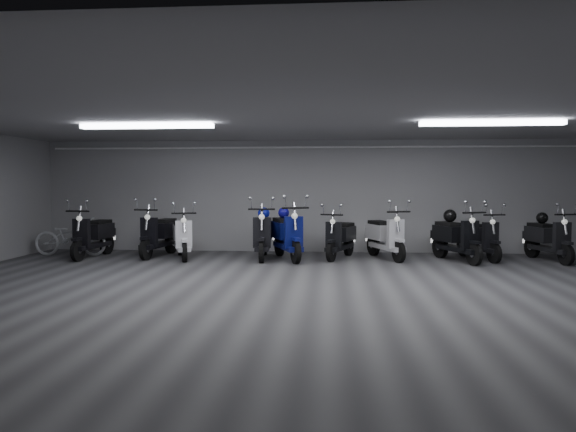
# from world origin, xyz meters

# --- Properties ---
(floor) EXTENTS (14.00, 10.00, 0.01)m
(floor) POSITION_xyz_m (0.00, 0.00, -0.01)
(floor) COLOR #3A3A3D
(floor) RESTS_ON ground
(ceiling) EXTENTS (14.00, 10.00, 0.01)m
(ceiling) POSITION_xyz_m (0.00, 0.00, 2.80)
(ceiling) COLOR gray
(ceiling) RESTS_ON ground
(back_wall) EXTENTS (14.00, 0.01, 2.80)m
(back_wall) POSITION_xyz_m (0.00, 5.00, 1.40)
(back_wall) COLOR gray
(back_wall) RESTS_ON ground
(front_wall) EXTENTS (14.00, 0.01, 2.80)m
(front_wall) POSITION_xyz_m (0.00, -5.00, 1.40)
(front_wall) COLOR gray
(front_wall) RESTS_ON ground
(fluor_strip_left) EXTENTS (2.40, 0.18, 0.08)m
(fluor_strip_left) POSITION_xyz_m (-3.00, 1.00, 2.74)
(fluor_strip_left) COLOR white
(fluor_strip_left) RESTS_ON ceiling
(fluor_strip_right) EXTENTS (2.40, 0.18, 0.08)m
(fluor_strip_right) POSITION_xyz_m (3.00, 1.00, 2.74)
(fluor_strip_right) COLOR white
(fluor_strip_right) RESTS_ON ceiling
(conduit) EXTENTS (13.60, 0.05, 0.05)m
(conduit) POSITION_xyz_m (0.00, 4.92, 2.62)
(conduit) COLOR white
(conduit) RESTS_ON back_wall
(scooter_0) EXTENTS (0.80, 1.91, 1.38)m
(scooter_0) POSITION_xyz_m (-5.19, 3.49, 0.69)
(scooter_0) COLOR black
(scooter_0) RESTS_ON floor
(scooter_1) EXTENTS (0.92, 1.96, 1.40)m
(scooter_1) POSITION_xyz_m (-3.72, 3.79, 0.70)
(scooter_1) COLOR black
(scooter_1) RESTS_ON floor
(scooter_2) EXTENTS (1.17, 1.88, 1.33)m
(scooter_2) POSITION_xyz_m (-3.10, 3.52, 0.66)
(scooter_2) COLOR silver
(scooter_2) RESTS_ON floor
(scooter_3) EXTENTS (0.78, 1.98, 1.44)m
(scooter_3) POSITION_xyz_m (-1.24, 3.64, 0.72)
(scooter_3) COLOR black
(scooter_3) RESTS_ON floor
(scooter_4) EXTENTS (1.33, 2.10, 1.49)m
(scooter_4) POSITION_xyz_m (-0.69, 3.53, 0.74)
(scooter_4) COLOR navy
(scooter_4) RESTS_ON floor
(scooter_5) EXTENTS (1.16, 1.82, 1.29)m
(scooter_5) POSITION_xyz_m (0.51, 3.78, 0.64)
(scooter_5) COLOR black
(scooter_5) RESTS_ON floor
(scooter_6) EXTENTS (1.25, 1.94, 1.38)m
(scooter_6) POSITION_xyz_m (1.54, 3.81, 0.69)
(scooter_6) COLOR silver
(scooter_6) RESTS_ON floor
(scooter_7) EXTENTS (1.26, 1.95, 1.38)m
(scooter_7) POSITION_xyz_m (3.05, 3.51, 0.69)
(scooter_7) COLOR black
(scooter_7) RESTS_ON floor
(scooter_8) EXTENTS (1.09, 1.83, 1.30)m
(scooter_8) POSITION_xyz_m (3.62, 3.86, 0.65)
(scooter_8) COLOR black
(scooter_8) RESTS_ON floor
(scooter_9) EXTENTS (0.97, 1.87, 1.33)m
(scooter_9) POSITION_xyz_m (5.08, 3.70, 0.66)
(scooter_9) COLOR black
(scooter_9) RESTS_ON floor
(bicycle) EXTENTS (1.73, 0.66, 1.11)m
(bicycle) POSITION_xyz_m (-5.89, 3.81, 0.55)
(bicycle) COLOR silver
(bicycle) RESTS_ON floor
(helmet_0) EXTENTS (0.25, 0.25, 0.25)m
(helmet_0) POSITION_xyz_m (5.02, 3.95, 0.95)
(helmet_0) COLOR black
(helmet_0) RESTS_ON scooter_9
(helmet_1) EXTENTS (0.25, 0.25, 0.25)m
(helmet_1) POSITION_xyz_m (-0.78, 3.79, 1.05)
(helmet_1) COLOR #0F0B7F
(helmet_1) RESTS_ON scooter_4
(helmet_2) EXTENTS (0.29, 0.29, 0.29)m
(helmet_2) POSITION_xyz_m (2.95, 3.75, 1.00)
(helmet_2) COLOR black
(helmet_2) RESTS_ON scooter_7
(helmet_3) EXTENTS (0.27, 0.27, 0.27)m
(helmet_3) POSITION_xyz_m (-1.26, 3.91, 1.03)
(helmet_3) COLOR #0E179F
(helmet_3) RESTS_ON scooter_3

